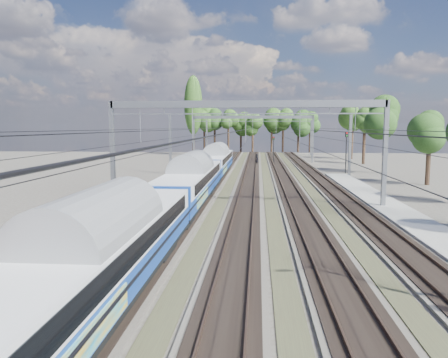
# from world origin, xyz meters

# --- Properties ---
(track_bed) EXTENTS (21.00, 130.00, 0.34)m
(track_bed) POSITION_xyz_m (-0.00, 45.00, 0.10)
(track_bed) COLOR #47423A
(track_bed) RESTS_ON ground
(platform) EXTENTS (3.00, 70.00, 0.30)m
(platform) POSITION_xyz_m (12.00, 20.00, 0.15)
(platform) COLOR gray
(platform) RESTS_ON ground
(catenary) EXTENTS (25.65, 130.00, 9.00)m
(catenary) POSITION_xyz_m (0.33, 52.69, 6.40)
(catenary) COLOR slate
(catenary) RESTS_ON ground
(tree_belt) EXTENTS (40.03, 98.41, 12.07)m
(tree_belt) POSITION_xyz_m (5.58, 90.77, 7.99)
(tree_belt) COLOR black
(tree_belt) RESTS_ON ground
(poplar) EXTENTS (4.40, 4.40, 19.04)m
(poplar) POSITION_xyz_m (-14.50, 98.00, 11.89)
(poplar) COLOR black
(poplar) RESTS_ON ground
(emu_train) EXTENTS (3.11, 65.79, 4.55)m
(emu_train) POSITION_xyz_m (-4.50, 29.05, 2.68)
(emu_train) COLOR black
(emu_train) RESTS_ON ground
(worker) EXTENTS (0.70, 0.82, 1.90)m
(worker) POSITION_xyz_m (0.91, 72.91, 0.95)
(worker) COLOR black
(worker) RESTS_ON ground
(signal_near) EXTENTS (0.36, 0.33, 5.09)m
(signal_near) POSITION_xyz_m (3.85, 71.96, 3.22)
(signal_near) COLOR black
(signal_near) RESTS_ON ground
(signal_far) EXTENTS (0.42, 0.38, 6.11)m
(signal_far) POSITION_xyz_m (13.54, 56.22, 3.87)
(signal_far) COLOR black
(signal_far) RESTS_ON ground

